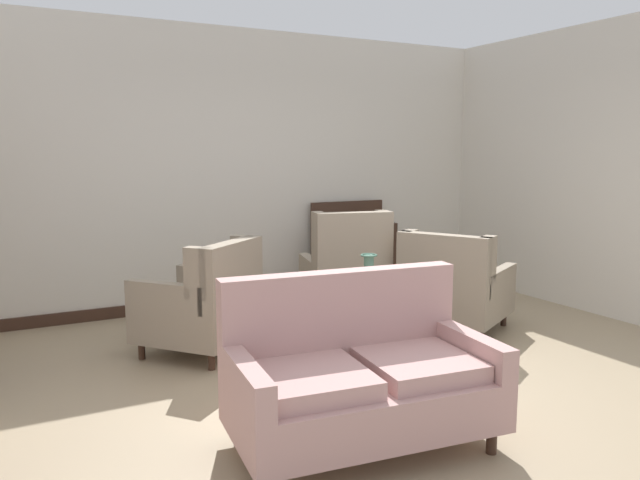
# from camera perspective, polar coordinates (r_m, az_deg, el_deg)

# --- Properties ---
(ground) EXTENTS (8.34, 8.34, 0.00)m
(ground) POSITION_cam_1_polar(r_m,az_deg,el_deg) (4.72, 6.68, -12.71)
(ground) COLOR #9E896B
(wall_back) EXTENTS (6.12, 0.08, 2.97)m
(wall_back) POSITION_cam_1_polar(r_m,az_deg,el_deg) (6.88, -6.42, 6.54)
(wall_back) COLOR silver
(wall_back) RESTS_ON ground
(wall_right) EXTENTS (0.08, 3.90, 2.97)m
(wall_right) POSITION_cam_1_polar(r_m,az_deg,el_deg) (7.08, 23.26, 5.97)
(wall_right) COLOR silver
(wall_right) RESTS_ON ground
(baseboard_back) EXTENTS (5.96, 0.03, 0.12)m
(baseboard_back) POSITION_cam_1_polar(r_m,az_deg,el_deg) (7.02, -6.07, -5.17)
(baseboard_back) COLOR #382319
(baseboard_back) RESTS_ON ground
(coffee_table) EXTENTS (0.85, 0.85, 0.51)m
(coffee_table) POSITION_cam_1_polar(r_m,az_deg,el_deg) (4.92, 3.91, -6.72)
(coffee_table) COLOR #382319
(coffee_table) RESTS_ON ground
(porcelain_vase) EXTENTS (0.19, 0.19, 0.37)m
(porcelain_vase) POSITION_cam_1_polar(r_m,az_deg,el_deg) (4.88, 4.50, -3.72)
(porcelain_vase) COLOR #4C7A66
(porcelain_vase) RESTS_ON coffee_table
(settee) EXTENTS (1.56, 0.95, 0.97)m
(settee) POSITION_cam_1_polar(r_m,az_deg,el_deg) (3.62, 3.64, -12.48)
(settee) COLOR tan
(settee) RESTS_ON ground
(armchair_far_left) EXTENTS (1.14, 1.14, 0.96)m
(armchair_far_left) POSITION_cam_1_polar(r_m,az_deg,el_deg) (5.24, -10.59, -5.86)
(armchair_far_left) COLOR gray
(armchair_far_left) RESTS_ON ground
(armchair_near_window) EXTENTS (0.91, 0.99, 1.12)m
(armchair_near_window) POSITION_cam_1_polar(r_m,az_deg,el_deg) (6.05, 2.41, -3.39)
(armchair_near_window) COLOR gray
(armchair_near_window) RESTS_ON ground
(armchair_foreground_right) EXTENTS (1.19, 1.17, 0.95)m
(armchair_foreground_right) POSITION_cam_1_polar(r_m,az_deg,el_deg) (5.91, 12.21, -4.44)
(armchair_foreground_right) COLOR gray
(armchair_foreground_right) RESTS_ON ground
(sideboard) EXTENTS (0.95, 0.37, 1.09)m
(sideboard) POSITION_cam_1_polar(r_m,az_deg,el_deg) (7.23, 3.14, -1.29)
(sideboard) COLOR #382319
(sideboard) RESTS_ON ground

